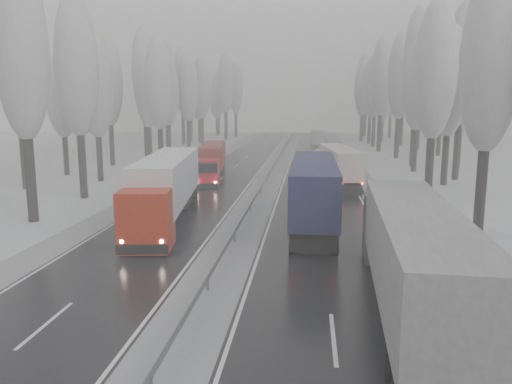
% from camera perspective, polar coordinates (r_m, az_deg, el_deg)
% --- Properties ---
extents(ground, '(260.00, 260.00, 0.00)m').
position_cam_1_polar(ground, '(18.72, -8.06, -15.52)').
color(ground, silver).
rests_on(ground, ground).
extents(carriageway_right, '(7.50, 200.00, 0.03)m').
position_cam_1_polar(carriageway_right, '(47.06, 7.14, 0.08)').
color(carriageway_right, black).
rests_on(carriageway_right, ground).
extents(carriageway_left, '(7.50, 200.00, 0.03)m').
position_cam_1_polar(carriageway_left, '(48.00, -5.49, 0.31)').
color(carriageway_left, black).
rests_on(carriageway_left, ground).
extents(median_slush, '(3.00, 200.00, 0.04)m').
position_cam_1_polar(median_slush, '(47.24, 0.77, 0.20)').
color(median_slush, '#9A9CA2').
rests_on(median_slush, ground).
extents(shoulder_right, '(2.40, 200.00, 0.04)m').
position_cam_1_polar(shoulder_right, '(47.42, 13.13, -0.02)').
color(shoulder_right, '#9A9CA2').
rests_on(shoulder_right, ground).
extents(shoulder_left, '(2.40, 200.00, 0.04)m').
position_cam_1_polar(shoulder_left, '(49.22, -11.14, 0.41)').
color(shoulder_left, '#9A9CA2').
rests_on(shoulder_left, ground).
extents(median_guardrail, '(0.12, 200.00, 0.76)m').
position_cam_1_polar(median_guardrail, '(47.13, 0.77, 0.89)').
color(median_guardrail, slate).
rests_on(median_guardrail, ground).
extents(tree_16, '(3.60, 3.60, 16.53)m').
position_cam_1_polar(tree_16, '(33.89, 25.28, 13.51)').
color(tree_16, black).
rests_on(tree_16, ground).
extents(tree_18, '(3.60, 3.60, 16.58)m').
position_cam_1_polar(tree_18, '(44.66, 19.79, 12.82)').
color(tree_18, black).
rests_on(tree_18, ground).
extents(tree_19, '(3.60, 3.60, 14.57)m').
position_cam_1_polar(tree_19, '(49.96, 24.87, 10.65)').
color(tree_19, black).
rests_on(tree_19, ground).
extents(tree_20, '(3.60, 3.60, 15.71)m').
position_cam_1_polar(tree_20, '(53.34, 21.29, 11.57)').
color(tree_20, black).
rests_on(tree_20, ground).
extents(tree_21, '(3.60, 3.60, 18.62)m').
position_cam_1_polar(tree_21, '(57.88, 22.54, 13.16)').
color(tree_21, black).
rests_on(tree_21, ground).
extents(tree_22, '(3.60, 3.60, 15.86)m').
position_cam_1_polar(tree_22, '(63.30, 18.03, 11.49)').
color(tree_22, black).
rests_on(tree_22, ground).
extents(tree_23, '(3.60, 3.60, 13.55)m').
position_cam_1_polar(tree_23, '(68.66, 22.49, 9.83)').
color(tree_23, black).
rests_on(tree_23, ground).
extents(tree_24, '(3.60, 3.60, 20.49)m').
position_cam_1_polar(tree_24, '(68.94, 17.96, 13.78)').
color(tree_24, black).
rests_on(tree_24, ground).
extents(tree_25, '(3.60, 3.60, 19.44)m').
position_cam_1_polar(tree_25, '(74.41, 22.64, 12.68)').
color(tree_25, black).
rests_on(tree_25, ground).
extents(tree_26, '(3.60, 3.60, 18.78)m').
position_cam_1_polar(tree_26, '(78.87, 16.13, 12.54)').
color(tree_26, black).
rests_on(tree_26, ground).
extents(tree_27, '(3.60, 3.60, 17.62)m').
position_cam_1_polar(tree_27, '(84.22, 20.53, 11.61)').
color(tree_27, black).
rests_on(tree_27, ground).
extents(tree_28, '(3.60, 3.60, 19.62)m').
position_cam_1_polar(tree_28, '(89.25, 14.16, 12.62)').
color(tree_28, black).
rests_on(tree_28, ground).
extents(tree_29, '(3.60, 3.60, 18.11)m').
position_cam_1_polar(tree_29, '(94.41, 18.31, 11.68)').
color(tree_29, black).
rests_on(tree_29, ground).
extents(tree_30, '(3.60, 3.60, 17.86)m').
position_cam_1_polar(tree_30, '(98.89, 13.47, 11.71)').
color(tree_30, black).
rests_on(tree_30, ground).
extents(tree_31, '(3.60, 3.60, 18.58)m').
position_cam_1_polar(tree_31, '(103.75, 16.50, 11.74)').
color(tree_31, black).
rests_on(tree_31, ground).
extents(tree_32, '(3.60, 3.60, 17.33)m').
position_cam_1_polar(tree_32, '(106.34, 12.98, 11.41)').
color(tree_32, black).
rests_on(tree_32, ground).
extents(tree_33, '(3.60, 3.60, 14.33)m').
position_cam_1_polar(tree_33, '(110.67, 14.33, 10.29)').
color(tree_33, black).
rests_on(tree_33, ground).
extents(tree_34, '(3.60, 3.60, 17.63)m').
position_cam_1_polar(tree_34, '(113.31, 12.09, 11.43)').
color(tree_34, black).
rests_on(tree_34, ground).
extents(tree_35, '(3.60, 3.60, 18.25)m').
position_cam_1_polar(tree_35, '(118.55, 16.41, 11.37)').
color(tree_35, black).
rests_on(tree_35, ground).
extents(tree_36, '(3.60, 3.60, 20.23)m').
position_cam_1_polar(tree_36, '(123.29, 12.26, 12.06)').
color(tree_36, black).
rests_on(tree_36, ground).
extents(tree_37, '(3.60, 3.60, 16.37)m').
position_cam_1_polar(tree_37, '(128.08, 15.19, 10.75)').
color(tree_37, black).
rests_on(tree_37, ground).
extents(tree_38, '(3.60, 3.60, 17.97)m').
position_cam_1_polar(tree_38, '(133.92, 12.49, 11.25)').
color(tree_38, black).
rests_on(tree_38, ground).
extents(tree_39, '(3.60, 3.60, 16.19)m').
position_cam_1_polar(tree_39, '(138.19, 13.46, 10.69)').
color(tree_39, black).
rests_on(tree_39, ground).
extents(tree_56, '(3.60, 3.60, 18.12)m').
position_cam_1_polar(tree_56, '(37.45, -25.34, 14.64)').
color(tree_56, black).
rests_on(tree_56, ground).
extents(tree_58, '(3.60, 3.60, 17.21)m').
position_cam_1_polar(tree_58, '(45.40, -19.82, 13.28)').
color(tree_58, black).
rests_on(tree_58, ground).
extents(tree_59, '(3.60, 3.60, 18.41)m').
position_cam_1_polar(tree_59, '(52.60, -25.69, 13.19)').
color(tree_59, black).
rests_on(tree_59, ground).
extents(tree_60, '(3.60, 3.60, 14.84)m').
position_cam_1_polar(tree_60, '(55.17, -17.83, 11.12)').
color(tree_60, black).
rests_on(tree_60, ground).
extents(tree_61, '(3.60, 3.60, 13.95)m').
position_cam_1_polar(tree_61, '(61.24, -21.30, 10.22)').
color(tree_61, black).
rests_on(tree_61, ground).
extents(tree_62, '(3.60, 3.60, 16.04)m').
position_cam_1_polar(tree_62, '(62.83, -11.05, 11.90)').
color(tree_62, black).
rests_on(tree_62, ground).
extents(tree_63, '(3.60, 3.60, 16.88)m').
position_cam_1_polar(tree_63, '(69.27, -16.48, 11.93)').
color(tree_63, black).
rests_on(tree_63, ground).
extents(tree_64, '(3.60, 3.60, 15.42)m').
position_cam_1_polar(tree_64, '(72.69, -12.26, 11.26)').
color(tree_64, black).
rests_on(tree_64, ground).
extents(tree_65, '(3.60, 3.60, 19.48)m').
position_cam_1_polar(tree_65, '(77.15, -12.68, 13.08)').
color(tree_65, black).
rests_on(tree_65, ground).
extents(tree_66, '(3.60, 3.60, 15.23)m').
position_cam_1_polar(tree_66, '(81.86, -10.05, 11.07)').
color(tree_66, black).
rests_on(tree_66, ground).
extents(tree_67, '(3.60, 3.60, 17.09)m').
position_cam_1_polar(tree_67, '(86.12, -10.23, 11.80)').
color(tree_67, black).
rests_on(tree_67, ground).
extents(tree_68, '(3.60, 3.60, 16.65)m').
position_cam_1_polar(tree_68, '(88.02, -7.82, 11.64)').
color(tree_68, black).
rests_on(tree_68, ground).
extents(tree_69, '(3.60, 3.60, 19.35)m').
position_cam_1_polar(tree_69, '(93.20, -10.21, 12.53)').
color(tree_69, black).
rests_on(tree_69, ground).
extents(tree_70, '(3.60, 3.60, 17.09)m').
position_cam_1_polar(tree_70, '(97.79, -6.25, 11.66)').
color(tree_70, black).
rests_on(tree_70, ground).
extents(tree_71, '(3.60, 3.60, 19.61)m').
position_cam_1_polar(tree_71, '(102.83, -8.44, 12.41)').
color(tree_71, black).
rests_on(tree_71, ground).
extents(tree_72, '(3.60, 3.60, 15.11)m').
position_cam_1_polar(tree_72, '(107.45, -6.54, 10.82)').
color(tree_72, black).
rests_on(tree_72, ground).
extents(tree_73, '(3.60, 3.60, 17.22)m').
position_cam_1_polar(tree_73, '(112.02, -7.58, 11.45)').
color(tree_73, black).
rests_on(tree_73, ground).
extents(tree_74, '(3.60, 3.60, 19.68)m').
position_cam_1_polar(tree_74, '(117.39, -3.52, 12.21)').
color(tree_74, black).
rests_on(tree_74, ground).
extents(tree_75, '(3.60, 3.60, 18.60)m').
position_cam_1_polar(tree_75, '(123.09, -7.49, 11.72)').
color(tree_75, black).
rests_on(tree_75, ground).
extents(tree_76, '(3.60, 3.60, 18.55)m').
position_cam_1_polar(tree_76, '(126.48, -2.34, 11.73)').
color(tree_76, black).
rests_on(tree_76, ground).
extents(tree_77, '(3.60, 3.60, 14.32)m').
position_cam_1_polar(tree_77, '(131.29, -4.53, 10.46)').
color(tree_77, black).
rests_on(tree_77, ground).
extents(tree_78, '(3.60, 3.60, 19.55)m').
position_cam_1_polar(tree_78, '(133.55, -3.44, 11.90)').
color(tree_78, black).
rests_on(tree_78, ground).
extents(tree_79, '(3.60, 3.60, 17.07)m').
position_cam_1_polar(tree_79, '(137.92, -4.31, 11.17)').
color(tree_79, black).
rests_on(tree_79, ground).
extents(truck_grey_tarp, '(3.61, 17.27, 4.40)m').
position_cam_1_polar(truck_grey_tarp, '(19.86, 17.29, -6.44)').
color(truck_grey_tarp, '#4A4A4F').
rests_on(truck_grey_tarp, ground).
extents(truck_blue_box, '(2.80, 17.31, 4.43)m').
position_cam_1_polar(truck_blue_box, '(33.61, 6.61, 0.58)').
color(truck_blue_box, '#1B1E45').
rests_on(truck_blue_box, ground).
extents(truck_cream_box, '(4.07, 14.95, 3.80)m').
position_cam_1_polar(truck_cream_box, '(51.63, 9.24, 3.37)').
color(truck_cream_box, beige).
rests_on(truck_cream_box, ground).
extents(box_truck_distant, '(2.68, 7.97, 2.95)m').
position_cam_1_polar(box_truck_distant, '(103.10, 7.00, 6.25)').
color(box_truck_distant, '#ACAEB3').
rests_on(box_truck_distant, ground).
extents(truck_red_white, '(4.86, 17.76, 4.52)m').
position_cam_1_polar(truck_red_white, '(34.41, -10.28, 0.79)').
color(truck_red_white, '#A61C09').
rests_on(truck_red_white, ground).
extents(truck_red_red, '(3.91, 14.44, 3.67)m').
position_cam_1_polar(truck_red_red, '(55.28, -5.02, 3.81)').
color(truck_red_red, '#B40A15').
rests_on(truck_red_red, ground).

